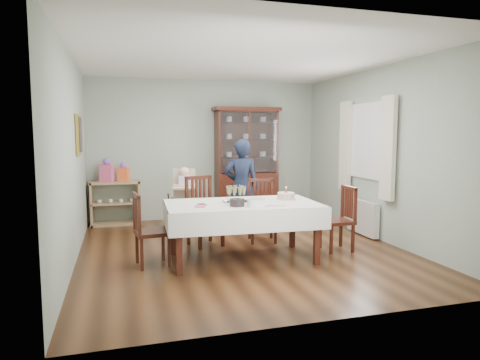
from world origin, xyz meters
name	(u,v)px	position (x,y,z in m)	size (l,w,h in m)	color
floor	(242,249)	(0.00, 0.00, 0.00)	(5.00, 5.00, 0.00)	#593319
room_shell	(232,131)	(0.00, 0.53, 1.70)	(5.00, 5.00, 5.00)	#9EAA99
dining_table	(242,231)	(-0.13, -0.48, 0.38)	(2.05, 1.24, 0.76)	#441E11
china_cabinet	(246,161)	(0.75, 2.26, 1.12)	(1.30, 0.48, 2.18)	#441E11
sideboard	(116,203)	(-1.75, 2.28, 0.40)	(0.90, 0.38, 0.80)	tan
picture_frame	(79,135)	(-2.22, 0.80, 1.65)	(0.04, 0.48, 0.58)	gold
window	(368,141)	(2.22, 0.30, 1.55)	(0.04, 1.02, 1.22)	white
curtain_left	(388,148)	(2.16, -0.32, 1.45)	(0.07, 0.30, 1.55)	silver
curtain_right	(345,146)	(2.16, 0.92, 1.45)	(0.07, 0.30, 1.55)	silver
radiator	(363,217)	(2.16, 0.30, 0.30)	(0.10, 0.80, 0.55)	white
chair_far_left	(205,225)	(-0.47, 0.38, 0.31)	(0.58, 0.58, 1.03)	#441E11
chair_far_right	(262,223)	(0.44, 0.39, 0.28)	(0.50, 0.50, 0.96)	#441E11
chair_end_left	(151,244)	(-1.31, -0.42, 0.28)	(0.46, 0.46, 0.93)	#441E11
chair_end_right	(337,231)	(1.31, -0.42, 0.27)	(0.41, 0.41, 0.92)	#441E11
woman	(241,187)	(0.28, 0.98, 0.79)	(0.57, 0.38, 1.58)	black
high_chair	(185,209)	(-0.65, 1.12, 0.44)	(0.56, 0.56, 1.12)	black
champagne_tray	(236,197)	(-0.20, -0.42, 0.83)	(0.36, 0.36, 0.22)	silver
birthday_cake	(286,196)	(0.51, -0.41, 0.81)	(0.27, 0.27, 0.19)	white
plate_stack_dark	(237,203)	(-0.26, -0.70, 0.80)	(0.19, 0.19, 0.09)	black
plate_stack_white	(256,203)	(-0.04, -0.80, 0.81)	(0.23, 0.23, 0.10)	white
napkin_stack	(200,206)	(-0.72, -0.64, 0.77)	(0.13, 0.13, 0.02)	#E55487
cutlery	(199,205)	(-0.71, -0.49, 0.77)	(0.11, 0.17, 0.01)	silver
cake_knife	(274,206)	(0.18, -0.84, 0.77)	(0.31, 0.03, 0.01)	silver
gift_bag_pink	(107,171)	(-1.89, 2.26, 0.99)	(0.27, 0.22, 0.43)	#E55487
gift_bag_orange	(123,173)	(-1.60, 2.26, 0.95)	(0.22, 0.18, 0.35)	#FD6128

